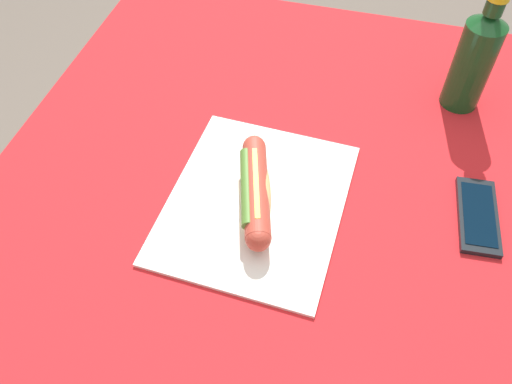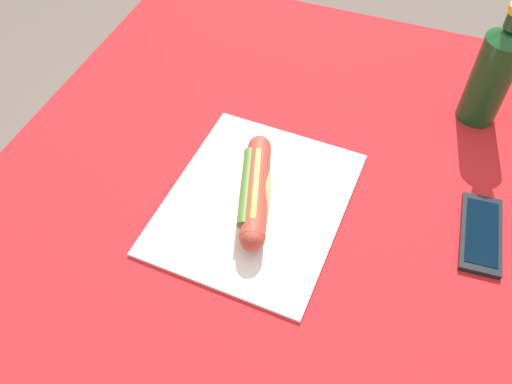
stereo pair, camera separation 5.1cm
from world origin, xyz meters
TOP-DOWN VIEW (x-y plane):
  - ground_plane at (0.00, 0.00)m, footprint 6.00×6.00m
  - dining_table at (0.00, 0.00)m, footprint 1.15×1.00m
  - paper_wrapper at (-0.02, 0.03)m, footprint 0.35×0.29m
  - hot_dog at (-0.02, 0.04)m, footprint 0.22×0.10m
  - cell_phone at (0.05, -0.31)m, footprint 0.15×0.07m
  - soda_bottle at (0.32, -0.28)m, footprint 0.07×0.07m

SIDE VIEW (x-z plane):
  - ground_plane at x=0.00m, z-range 0.00..0.00m
  - dining_table at x=0.00m, z-range 0.25..0.99m
  - paper_wrapper at x=-0.02m, z-range 0.74..0.75m
  - cell_phone at x=0.05m, z-range 0.74..0.75m
  - hot_dog at x=-0.02m, z-range 0.75..0.80m
  - soda_bottle at x=0.32m, z-range 0.73..0.96m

